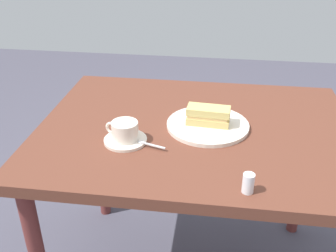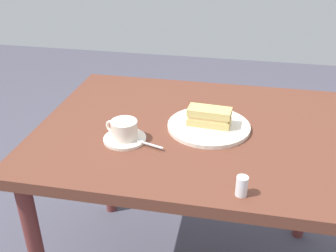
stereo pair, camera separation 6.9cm
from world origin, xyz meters
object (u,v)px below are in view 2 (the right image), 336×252
object	(u,v)px
sandwich_plate	(209,126)
spoon	(145,143)
coffee_cup	(124,129)
salt_shaker	(242,186)
dining_table	(196,148)
sandwich_front	(209,116)
coffee_saucer	(125,139)

from	to	relation	value
sandwich_plate	spoon	xyz separation A→B (m)	(0.19, 0.16, 0.01)
coffee_cup	salt_shaker	world-z (taller)	coffee_cup
salt_shaker	sandwich_plate	bearing A→B (deg)	-70.82
sandwich_plate	salt_shaker	xyz separation A→B (m)	(-0.12, 0.35, 0.02)
coffee_cup	salt_shaker	bearing A→B (deg)	151.07
dining_table	sandwich_front	world-z (taller)	sandwich_front
dining_table	coffee_saucer	size ratio (longest dim) A/B	7.81
dining_table	salt_shaker	size ratio (longest dim) A/B	19.36
sandwich_plate	salt_shaker	world-z (taller)	salt_shaker
salt_shaker	sandwich_front	bearing A→B (deg)	-70.82
dining_table	spoon	bearing A→B (deg)	47.57
sandwich_plate	dining_table	bearing A→B (deg)	3.10
sandwich_front	salt_shaker	xyz separation A→B (m)	(-0.12, 0.35, -0.02)
dining_table	sandwich_plate	bearing A→B (deg)	-176.90
dining_table	sandwich_plate	xyz separation A→B (m)	(-0.04, -0.00, 0.09)
sandwich_front	coffee_saucer	xyz separation A→B (m)	(0.26, 0.14, -0.04)
spoon	coffee_saucer	bearing A→B (deg)	-17.70
salt_shaker	coffee_saucer	bearing A→B (deg)	-28.98
coffee_saucer	coffee_cup	bearing A→B (deg)	-14.40
sandwich_front	salt_shaker	distance (m)	0.37
sandwich_plate	sandwich_front	xyz separation A→B (m)	(-0.00, 0.00, 0.04)
sandwich_plate	spoon	distance (m)	0.25
spoon	salt_shaker	bearing A→B (deg)	148.60
spoon	salt_shaker	size ratio (longest dim) A/B	1.70
coffee_saucer	sandwich_plate	bearing A→B (deg)	-152.10
sandwich_plate	coffee_saucer	world-z (taller)	sandwich_plate
salt_shaker	spoon	bearing A→B (deg)	-31.40
coffee_saucer	salt_shaker	bearing A→B (deg)	151.02
coffee_cup	salt_shaker	size ratio (longest dim) A/B	1.99
sandwich_plate	spoon	bearing A→B (deg)	40.94
coffee_saucer	coffee_cup	world-z (taller)	coffee_cup
salt_shaker	dining_table	bearing A→B (deg)	-64.97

